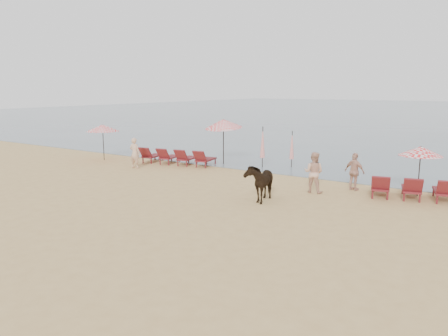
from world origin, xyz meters
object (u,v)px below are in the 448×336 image
(lounger_cluster_left, at_px, (177,157))
(umbrella_closed_right, at_px, (263,142))
(cow, at_px, (260,181))
(umbrella_open_left_a, at_px, (103,128))
(umbrella_open_left_b, at_px, (223,124))
(beachgoer_right_a, at_px, (314,172))
(beachgoer_right_b, at_px, (355,172))
(beachgoer_left, at_px, (135,153))
(lounger_cluster_right, at_px, (412,188))
(umbrella_open_right, at_px, (421,151))
(umbrella_closed_left, at_px, (292,145))

(lounger_cluster_left, xyz_separation_m, umbrella_closed_right, (4.61, 1.95, 0.96))
(cow, bearing_deg, umbrella_closed_right, 105.76)
(umbrella_open_left_a, bearing_deg, umbrella_open_left_b, -0.53)
(umbrella_open_left_b, relative_size, beachgoer_right_a, 1.58)
(lounger_cluster_left, xyz_separation_m, umbrella_open_left_b, (2.20, 1.62, 1.91))
(beachgoer_right_b, bearing_deg, umbrella_open_left_a, 19.01)
(cow, height_order, beachgoer_left, beachgoer_left)
(lounger_cluster_right, xyz_separation_m, beachgoer_right_a, (-3.75, -1.05, 0.40))
(umbrella_open_right, height_order, beachgoer_right_a, umbrella_open_right)
(cow, height_order, beachgoer_right_a, beachgoer_right_a)
(lounger_cluster_left, height_order, lounger_cluster_right, lounger_cluster_right)
(cow, distance_m, beachgoer_left, 9.57)
(umbrella_open_right, distance_m, cow, 6.71)
(beachgoer_left, bearing_deg, beachgoer_right_a, 170.68)
(umbrella_closed_left, distance_m, umbrella_closed_right, 1.63)
(lounger_cluster_right, relative_size, umbrella_open_left_b, 1.24)
(cow, bearing_deg, umbrella_open_right, 27.25)
(lounger_cluster_right, xyz_separation_m, umbrella_closed_left, (-7.02, 3.77, 0.81))
(beachgoer_right_b, bearing_deg, cow, 72.74)
(umbrella_open_left_b, bearing_deg, beachgoer_right_a, -7.21)
(lounger_cluster_right, height_order, umbrella_open_right, umbrella_open_right)
(lounger_cluster_right, xyz_separation_m, umbrella_closed_right, (-8.43, 2.97, 0.95))
(lounger_cluster_right, xyz_separation_m, umbrella_open_left_b, (-10.84, 2.65, 1.91))
(beachgoer_right_a, bearing_deg, umbrella_open_left_b, -31.85)
(umbrella_open_left_a, bearing_deg, umbrella_closed_left, -2.56)
(umbrella_open_right, xyz_separation_m, beachgoer_right_b, (-2.53, -0.41, -1.06))
(umbrella_open_left_b, xyz_separation_m, beachgoer_left, (-3.43, -3.75, -1.53))
(cow, xyz_separation_m, beachgoer_left, (-9.27, 2.38, 0.08))
(lounger_cluster_right, relative_size, umbrella_open_right, 1.63)
(umbrella_open_left_b, distance_m, beachgoer_right_a, 8.14)
(lounger_cluster_left, xyz_separation_m, beachgoer_left, (-1.23, -2.13, 0.38))
(umbrella_closed_right, distance_m, beachgoer_left, 7.15)
(umbrella_open_right, bearing_deg, lounger_cluster_left, -164.36)
(umbrella_open_left_b, height_order, umbrella_closed_right, umbrella_open_left_b)
(lounger_cluster_left, height_order, beachgoer_left, beachgoer_left)
(cow, relative_size, beachgoer_right_a, 1.04)
(lounger_cluster_left, relative_size, beachgoer_right_a, 2.57)
(umbrella_open_right, height_order, beachgoer_right_b, umbrella_open_right)
(umbrella_open_left_a, height_order, umbrella_open_right, umbrella_open_left_a)
(umbrella_open_left_b, bearing_deg, umbrella_open_left_a, -137.41)
(umbrella_open_left_a, xyz_separation_m, cow, (12.84, -3.26, -1.23))
(lounger_cluster_left, distance_m, umbrella_closed_right, 5.09)
(lounger_cluster_left, height_order, umbrella_open_right, umbrella_open_right)
(lounger_cluster_left, xyz_separation_m, beachgoer_right_a, (9.29, -2.07, 0.41))
(beachgoer_right_a, bearing_deg, lounger_cluster_left, -16.91)
(umbrella_closed_right, height_order, cow, umbrella_closed_right)
(umbrella_open_left_a, bearing_deg, cow, -37.06)
(lounger_cluster_right, distance_m, umbrella_closed_right, 8.99)
(lounger_cluster_right, distance_m, umbrella_closed_left, 8.01)
(umbrella_closed_right, xyz_separation_m, beachgoer_right_b, (6.01, -2.66, -0.60))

